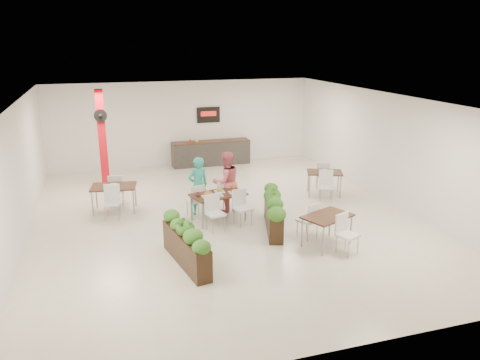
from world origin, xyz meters
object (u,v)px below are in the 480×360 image
side_table_a (114,190)px  side_table_c (327,221)px  red_column (102,139)px  planter_right (273,210)px  service_counter (211,152)px  diner_woman (226,182)px  main_table (218,198)px  planter_left (186,241)px  side_table_b (324,176)px  diner_man (198,186)px

side_table_a → side_table_c: bearing=-30.6°
red_column → planter_right: (3.97, -4.90, -1.13)m
service_counter → diner_woman: (-0.81, -5.11, 0.37)m
red_column → side_table_c: (4.81, -6.20, -1.02)m
main_table → side_table_c: (2.03, -2.30, -0.02)m
planter_left → side_table_b: size_ratio=1.28×
red_column → diner_man: size_ratio=1.97×
diner_man → planter_right: (1.58, -1.65, -0.30)m
service_counter → side_table_b: bearing=-61.8°
red_column → service_counter: red_column is taller
red_column → planter_left: 6.45m
diner_woman → side_table_c: bearing=105.4°
diner_woman → planter_right: (0.78, -1.65, -0.34)m
side_table_a → side_table_b: same height
diner_man → planter_right: 2.31m
diner_woman → side_table_c: 3.38m
planter_right → main_table: bearing=140.1°
planter_right → side_table_c: 1.55m
diner_woman → planter_right: bearing=102.0°
service_counter → diner_man: (-1.61, -5.11, 0.32)m
side_table_a → side_table_b: 6.33m
diner_woman → planter_left: diner_woman is taller
planter_right → side_table_a: (-3.80, 2.55, 0.12)m
red_column → planter_left: red_column is taller
service_counter → side_table_c: bearing=-84.2°
planter_right → side_table_b: (2.51, 2.13, 0.10)m
side_table_b → red_column: bearing=178.6°
red_column → planter_right: size_ratio=1.55×
side_table_c → diner_man: bearing=106.2°
planter_right → diner_man: bearing=133.8°
diner_man → side_table_a: bearing=-35.2°
diner_woman → side_table_c: diner_woman is taller
red_column → side_table_a: size_ratio=1.92×
planter_left → side_table_a: bearing=108.8°
diner_man → planter_left: diner_man is taller
diner_woman → planter_right: 1.86m
service_counter → diner_man: bearing=-107.5°
diner_man → service_counter: bearing=-120.7°
main_table → diner_woman: diner_woman is taller
planter_left → planter_right: (2.50, 1.28, -0.02)m
diner_man → side_table_a: diner_man is taller
diner_man → side_table_b: 4.13m
planter_left → service_counter: bearing=72.6°
planter_right → side_table_c: size_ratio=1.25×
red_column → main_table: 4.90m
diner_woman → side_table_a: diner_woman is taller
side_table_a → main_table: bearing=-21.6°
red_column → planter_right: 6.41m
main_table → side_table_b: bearing=17.0°
diner_man → planter_right: size_ratio=0.79×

